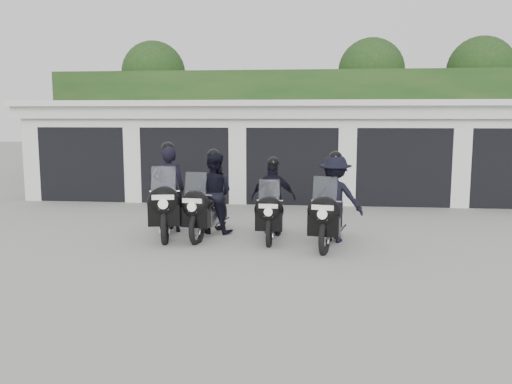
# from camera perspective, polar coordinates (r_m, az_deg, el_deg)

# --- Properties ---
(ground) EXTENTS (80.00, 80.00, 0.00)m
(ground) POSITION_cam_1_polar(r_m,az_deg,el_deg) (10.20, 2.47, -6.37)
(ground) COLOR gray
(ground) RESTS_ON ground
(garage_block) EXTENTS (16.40, 6.80, 2.96)m
(garage_block) POSITION_cam_1_polar(r_m,az_deg,el_deg) (17.97, 4.13, 4.49)
(garage_block) COLOR silver
(garage_block) RESTS_ON ground
(background_vegetation) EXTENTS (20.00, 3.90, 5.80)m
(background_vegetation) POSITION_cam_1_polar(r_m,az_deg,el_deg) (22.78, 5.54, 8.61)
(background_vegetation) COLOR #163613
(background_vegetation) RESTS_ON ground
(police_bike_a) EXTENTS (0.96, 2.32, 2.04)m
(police_bike_a) POSITION_cam_1_polar(r_m,az_deg,el_deg) (11.69, -9.29, -0.57)
(police_bike_a) COLOR black
(police_bike_a) RESTS_ON ground
(police_bike_b) EXTENTS (0.98, 2.16, 1.89)m
(police_bike_b) POSITION_cam_1_polar(r_m,az_deg,el_deg) (11.59, -4.78, -0.63)
(police_bike_b) COLOR black
(police_bike_b) RESTS_ON ground
(police_bike_c) EXTENTS (0.95, 1.99, 1.73)m
(police_bike_c) POSITION_cam_1_polar(r_m,az_deg,el_deg) (11.33, 1.76, -1.12)
(police_bike_c) COLOR black
(police_bike_c) RESTS_ON ground
(police_bike_d) EXTENTS (1.23, 2.16, 1.90)m
(police_bike_d) POSITION_cam_1_polar(r_m,az_deg,el_deg) (10.87, 8.12, -1.20)
(police_bike_d) COLOR black
(police_bike_d) RESTS_ON ground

